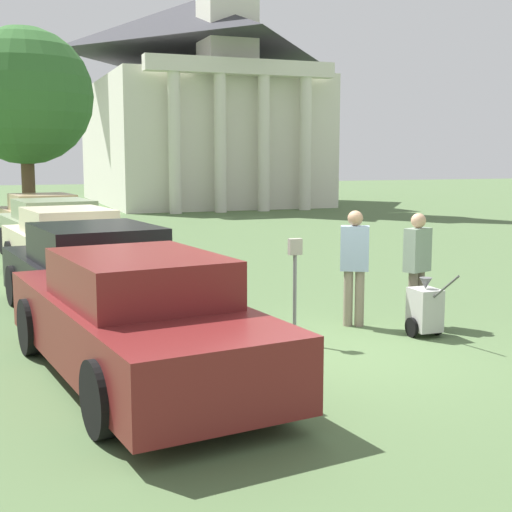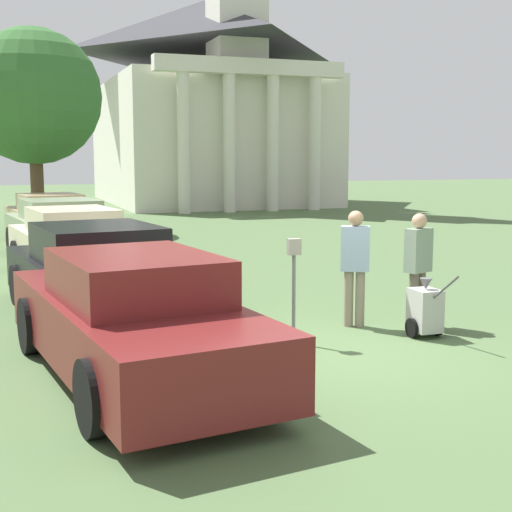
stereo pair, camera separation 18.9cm
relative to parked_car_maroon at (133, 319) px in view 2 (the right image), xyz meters
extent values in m
plane|color=#4C663D|center=(2.51, 0.13, -0.69)|extent=(120.00, 120.00, 0.00)
cube|color=maroon|center=(-0.01, 0.04, -0.12)|extent=(2.48, 5.27, 0.74)
cube|color=maroon|center=(0.02, -0.16, 0.52)|extent=(1.87, 2.33, 0.52)
cylinder|color=black|center=(-1.10, 1.48, -0.32)|extent=(0.28, 0.75, 0.73)
cylinder|color=black|center=(0.66, 1.72, -0.32)|extent=(0.28, 0.75, 0.73)
cylinder|color=black|center=(-0.67, -1.64, -0.32)|extent=(0.28, 0.75, 0.73)
cylinder|color=black|center=(1.09, -1.40, -0.32)|extent=(0.28, 0.75, 0.73)
cube|color=black|center=(-0.01, 3.38, -0.14)|extent=(2.60, 5.24, 0.72)
cube|color=black|center=(0.02, 3.18, 0.51)|extent=(1.97, 2.32, 0.58)
cylinder|color=black|center=(-1.16, 4.80, -0.34)|extent=(0.27, 0.71, 0.69)
cylinder|color=black|center=(0.72, 5.05, -0.34)|extent=(0.27, 0.71, 0.69)
cylinder|color=black|center=(-0.73, 1.71, -0.34)|extent=(0.27, 0.71, 0.69)
cylinder|color=black|center=(1.15, 1.97, -0.34)|extent=(0.27, 0.71, 0.69)
cube|color=beige|center=(-0.01, 7.27, -0.11)|extent=(2.43, 5.09, 0.78)
cube|color=beige|center=(0.02, 7.07, 0.54)|extent=(1.84, 2.25, 0.52)
cylinder|color=black|center=(-1.08, 8.65, -0.34)|extent=(0.27, 0.71, 0.69)
cylinder|color=black|center=(0.66, 8.89, -0.34)|extent=(0.27, 0.71, 0.69)
cylinder|color=black|center=(-0.67, 5.64, -0.34)|extent=(0.27, 0.71, 0.69)
cylinder|color=black|center=(1.07, 5.88, -0.34)|extent=(0.27, 0.71, 0.69)
cube|color=gray|center=(-0.01, 10.45, -0.09)|extent=(2.55, 5.04, 0.82)
cube|color=gray|center=(0.02, 10.26, 0.56)|extent=(1.94, 2.24, 0.48)
cylinder|color=black|center=(-1.14, 11.80, -0.34)|extent=(0.27, 0.72, 0.70)
cylinder|color=black|center=(0.72, 12.06, -0.34)|extent=(0.27, 0.72, 0.70)
cylinder|color=black|center=(-0.73, 8.84, -0.34)|extent=(0.27, 0.72, 0.70)
cylinder|color=black|center=(1.13, 9.10, -0.34)|extent=(0.27, 0.72, 0.70)
cube|color=tan|center=(-0.01, 14.12, -0.11)|extent=(2.48, 4.89, 0.77)
cube|color=tan|center=(0.02, 13.94, 0.52)|extent=(1.89, 2.17, 0.48)
cylinder|color=black|center=(-1.11, 15.44, -0.33)|extent=(0.28, 0.73, 0.71)
cylinder|color=black|center=(0.70, 15.68, -0.33)|extent=(0.28, 0.73, 0.71)
cylinder|color=black|center=(-0.71, 12.56, -0.33)|extent=(0.28, 0.73, 0.71)
cylinder|color=black|center=(1.10, 12.81, -0.33)|extent=(0.28, 0.73, 0.71)
cylinder|color=slate|center=(2.33, 0.77, -0.07)|extent=(0.05, 0.05, 1.23)
cube|color=gray|center=(2.33, 0.77, 0.65)|extent=(0.18, 0.09, 0.22)
cylinder|color=gray|center=(3.65, 1.33, -0.26)|extent=(0.14, 0.14, 0.85)
cylinder|color=gray|center=(3.50, 1.42, -0.26)|extent=(0.14, 0.14, 0.85)
cube|color=#99B2CC|center=(3.58, 1.37, 0.50)|extent=(0.47, 0.40, 0.67)
sphere|color=tan|center=(3.58, 1.37, 0.95)|extent=(0.23, 0.23, 0.23)
cylinder|color=#665B4C|center=(4.56, 1.10, -0.27)|extent=(0.14, 0.14, 0.83)
cylinder|color=#665B4C|center=(4.40, 1.04, -0.27)|extent=(0.14, 0.14, 0.83)
cube|color=gray|center=(4.48, 1.07, 0.47)|extent=(0.47, 0.36, 0.66)
sphere|color=tan|center=(4.48, 1.07, 0.91)|extent=(0.22, 0.22, 0.22)
cube|color=#B2B2AD|center=(4.23, 0.47, -0.30)|extent=(0.37, 0.44, 0.60)
cone|color=#59595B|center=(4.23, 0.47, 0.08)|extent=(0.18, 0.18, 0.16)
cylinder|color=#4C4C4C|center=(4.22, 0.00, 0.10)|extent=(0.04, 0.59, 0.43)
cylinder|color=black|center=(4.02, 0.48, -0.55)|extent=(0.05, 0.28, 0.28)
cylinder|color=black|center=(4.44, 0.47, -0.55)|extent=(0.05, 0.28, 0.28)
cube|color=silver|center=(9.65, 30.97, 2.60)|extent=(10.64, 14.20, 6.57)
pyramid|color=#333338|center=(9.65, 30.97, 8.84)|extent=(10.86, 14.48, 2.96)
cylinder|color=silver|center=(6.46, 23.27, 2.43)|extent=(0.56, 0.56, 6.24)
cylinder|color=silver|center=(8.59, 23.27, 2.43)|extent=(0.56, 0.56, 6.24)
cylinder|color=silver|center=(10.72, 23.27, 2.43)|extent=(0.56, 0.56, 6.24)
cylinder|color=silver|center=(12.84, 23.27, 2.43)|extent=(0.56, 0.56, 6.24)
cube|color=silver|center=(9.65, 23.27, 5.90)|extent=(9.05, 0.70, 0.70)
cylinder|color=brown|center=(-0.15, 17.32, 0.62)|extent=(0.44, 0.44, 2.62)
sphere|color=#33662D|center=(-0.15, 17.32, 3.85)|extent=(4.52, 4.52, 4.52)
camera|label=1|loc=(-1.55, -7.95, 1.85)|focal=50.00mm
camera|label=2|loc=(-1.37, -8.02, 1.85)|focal=50.00mm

